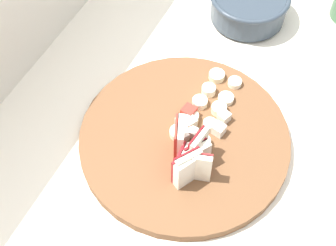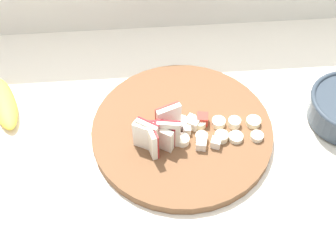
# 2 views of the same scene
# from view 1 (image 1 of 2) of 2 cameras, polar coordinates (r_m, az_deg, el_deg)

# --- Properties ---
(tiled_countertop) EXTENTS (1.27, 0.64, 0.91)m
(tiled_countertop) POSITION_cam_1_polar(r_m,az_deg,el_deg) (1.26, 2.29, -10.54)
(tiled_countertop) COLOR silver
(tiled_countertop) RESTS_ON ground
(tile_backsplash) EXTENTS (2.40, 0.04, 1.27)m
(tile_backsplash) POSITION_cam_1_polar(r_m,az_deg,el_deg) (1.20, -12.46, -0.20)
(tile_backsplash) COLOR silver
(tile_backsplash) RESTS_ON ground
(cutting_board) EXTENTS (0.35, 0.35, 0.02)m
(cutting_board) POSITION_cam_1_polar(r_m,az_deg,el_deg) (0.82, 1.93, -1.93)
(cutting_board) COLOR brown
(cutting_board) RESTS_ON tiled_countertop
(apple_wedge_fan) EXTENTS (0.09, 0.08, 0.07)m
(apple_wedge_fan) POSITION_cam_1_polar(r_m,az_deg,el_deg) (0.76, 2.45, -4.07)
(apple_wedge_fan) COLOR #A32323
(apple_wedge_fan) RESTS_ON cutting_board
(apple_dice_pile) EXTENTS (0.09, 0.09, 0.02)m
(apple_dice_pile) POSITION_cam_1_polar(r_m,az_deg,el_deg) (0.82, 3.58, 0.07)
(apple_dice_pile) COLOR white
(apple_dice_pile) RESTS_ON cutting_board
(banana_slice_rows) EXTENTS (0.17, 0.07, 0.02)m
(banana_slice_rows) POSITION_cam_1_polar(r_m,az_deg,el_deg) (0.84, 4.70, 1.77)
(banana_slice_rows) COLOR white
(banana_slice_rows) RESTS_ON cutting_board
(ceramic_bowl) EXTENTS (0.16, 0.16, 0.06)m
(ceramic_bowl) POSITION_cam_1_polar(r_m,az_deg,el_deg) (1.01, 9.39, 13.58)
(ceramic_bowl) COLOR #2D3842
(ceramic_bowl) RESTS_ON tiled_countertop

